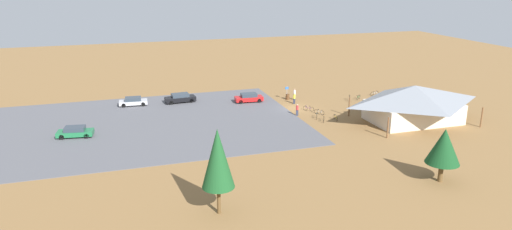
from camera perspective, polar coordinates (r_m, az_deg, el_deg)
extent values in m
plane|color=olive|center=(71.48, 4.76, 0.81)|extent=(160.00, 160.00, 0.00)
cube|color=#56565B|center=(65.37, -13.93, -1.16)|extent=(43.52, 30.04, 0.05)
cube|color=beige|center=(68.16, 18.54, 0.36)|extent=(11.74, 7.32, 2.73)
pyramid|color=gray|center=(67.52, 18.74, 2.44)|extent=(14.76, 10.35, 2.38)
cylinder|color=brown|center=(76.19, 20.76, 1.82)|extent=(0.20, 0.20, 2.73)
cylinder|color=brown|center=(68.38, 11.26, 0.98)|extent=(0.20, 0.20, 2.73)
cylinder|color=brown|center=(69.04, 25.75, -0.25)|extent=(0.20, 0.20, 2.73)
cylinder|color=brown|center=(60.32, 15.74, -1.49)|extent=(0.20, 0.20, 2.73)
cylinder|color=brown|center=(76.37, 3.86, 2.22)|extent=(0.60, 0.60, 0.90)
cylinder|color=#99999E|center=(76.21, 3.77, 2.70)|extent=(0.08, 0.08, 2.20)
cube|color=#1959B2|center=(76.02, 3.78, 3.29)|extent=(0.56, 0.04, 0.40)
cylinder|color=brown|center=(40.54, -4.54, -10.27)|extent=(0.32, 0.32, 2.48)
cone|color=#194C23|center=(38.95, -4.67, -5.27)|extent=(2.78, 2.78, 5.16)
cylinder|color=brown|center=(49.78, 21.54, -6.48)|extent=(0.47, 0.47, 1.94)
cone|color=#14421E|center=(48.82, 21.88, -3.53)|extent=(3.30, 3.30, 3.51)
torus|color=black|center=(65.04, 8.23, -0.59)|extent=(0.38, 0.69, 0.76)
torus|color=black|center=(65.99, 8.26, -0.34)|extent=(0.38, 0.69, 0.76)
cylinder|color=orange|center=(65.48, 8.25, -0.36)|extent=(0.45, 0.83, 0.04)
cylinder|color=orange|center=(65.29, 8.25, -0.34)|extent=(0.04, 0.04, 0.40)
cube|color=black|center=(65.23, 8.26, -0.18)|extent=(0.16, 0.21, 0.05)
cylinder|color=orange|center=(65.82, 8.26, -0.16)|extent=(0.04, 0.04, 0.50)
cylinder|color=black|center=(65.75, 8.27, 0.05)|extent=(0.44, 0.25, 0.03)
torus|color=black|center=(68.91, 7.33, 0.40)|extent=(0.42, 0.56, 0.67)
torus|color=black|center=(68.46, 8.05, 0.26)|extent=(0.42, 0.56, 0.67)
cylinder|color=#B7B7BC|center=(68.65, 7.69, 0.42)|extent=(0.56, 0.76, 0.04)
cylinder|color=#B7B7BC|center=(68.71, 7.57, 0.51)|extent=(0.04, 0.04, 0.38)
cube|color=black|center=(68.66, 7.57, 0.66)|extent=(0.18, 0.21, 0.05)
cylinder|color=#B7B7BC|center=(68.44, 7.99, 0.44)|extent=(0.04, 0.04, 0.40)
cylinder|color=black|center=(68.39, 7.99, 0.60)|extent=(0.41, 0.31, 0.03)
torus|color=black|center=(70.07, 6.81, 0.71)|extent=(0.49, 0.54, 0.69)
torus|color=black|center=(70.47, 6.02, 0.83)|extent=(0.49, 0.54, 0.69)
cylinder|color=#722D9E|center=(70.24, 6.41, 0.86)|extent=(0.68, 0.75, 0.04)
cylinder|color=#722D9E|center=(70.14, 6.56, 0.91)|extent=(0.04, 0.04, 0.40)
cube|color=black|center=(70.09, 6.56, 1.06)|extent=(0.19, 0.20, 0.05)
cylinder|color=#722D9E|center=(70.37, 6.10, 1.00)|extent=(0.04, 0.04, 0.47)
cylinder|color=black|center=(70.31, 6.11, 1.18)|extent=(0.38, 0.35, 0.03)
torus|color=black|center=(78.56, 12.47, 2.19)|extent=(0.51, 0.48, 0.66)
torus|color=black|center=(77.58, 12.23, 2.02)|extent=(0.51, 0.48, 0.66)
cylinder|color=#1E7F38|center=(78.04, 12.36, 2.18)|extent=(0.73, 0.69, 0.04)
cylinder|color=#1E7F38|center=(78.20, 12.40, 2.26)|extent=(0.04, 0.04, 0.36)
cube|color=black|center=(78.15, 12.41, 2.39)|extent=(0.20, 0.19, 0.05)
cylinder|color=#1E7F38|center=(77.63, 12.27, 2.18)|extent=(0.04, 0.04, 0.40)
cylinder|color=black|center=(77.58, 12.28, 2.32)|extent=(0.35, 0.37, 0.03)
torus|color=black|center=(80.83, 13.94, 2.50)|extent=(0.68, 0.14, 0.68)
torus|color=black|center=(81.48, 14.50, 2.57)|extent=(0.68, 0.14, 0.68)
cylinder|color=silver|center=(81.13, 14.22, 2.61)|extent=(0.95, 0.17, 0.04)
cylinder|color=silver|center=(80.99, 14.13, 2.65)|extent=(0.04, 0.04, 0.37)
cube|color=black|center=(80.95, 14.14, 2.77)|extent=(0.21, 0.11, 0.05)
cylinder|color=silver|center=(81.37, 14.46, 2.71)|extent=(0.04, 0.04, 0.43)
cylinder|color=black|center=(81.32, 14.47, 2.86)|extent=(0.10, 0.48, 0.03)
torus|color=black|center=(67.31, 7.41, 0.03)|extent=(0.35, 0.68, 0.73)
torus|color=black|center=(66.35, 7.40, -0.22)|extent=(0.35, 0.68, 0.73)
cylinder|color=#197A7F|center=(66.79, 7.41, 0.01)|extent=(0.42, 0.85, 0.04)
cylinder|color=#197A7F|center=(66.94, 7.41, 0.12)|extent=(0.04, 0.04, 0.41)
cube|color=black|center=(66.88, 7.42, 0.29)|extent=(0.16, 0.22, 0.05)
cylinder|color=#197A7F|center=(66.38, 7.41, 0.00)|extent=(0.04, 0.04, 0.48)
cylinder|color=black|center=(66.31, 7.41, 0.20)|extent=(0.45, 0.23, 0.03)
torus|color=black|center=(77.60, 11.29, 2.11)|extent=(0.39, 0.68, 0.75)
torus|color=black|center=(76.54, 11.29, 1.91)|extent=(0.39, 0.68, 0.75)
cylinder|color=black|center=(77.03, 11.29, 2.10)|extent=(0.51, 0.90, 0.04)
cylinder|color=black|center=(77.20, 11.30, 2.22)|extent=(0.04, 0.04, 0.48)
cube|color=black|center=(77.14, 11.31, 2.39)|extent=(0.17, 0.21, 0.05)
cylinder|color=black|center=(76.58, 11.30, 2.11)|extent=(0.04, 0.04, 0.50)
cylinder|color=black|center=(76.52, 11.31, 2.29)|extent=(0.44, 0.26, 0.03)
torus|color=black|center=(66.83, 9.46, -0.22)|extent=(0.09, 0.66, 0.66)
torus|color=black|center=(65.95, 9.79, -0.47)|extent=(0.09, 0.66, 0.66)
cylinder|color=yellow|center=(66.36, 9.63, -0.25)|extent=(0.10, 0.92, 0.04)
cylinder|color=yellow|center=(66.49, 9.57, -0.13)|extent=(0.04, 0.04, 0.42)
cube|color=black|center=(66.43, 9.58, 0.05)|extent=(0.09, 0.21, 0.05)
cylinder|color=yellow|center=(65.97, 9.77, -0.25)|extent=(0.04, 0.04, 0.47)
cylinder|color=black|center=(65.90, 9.78, -0.05)|extent=(0.48, 0.07, 0.03)
cube|color=black|center=(75.24, -9.19, 1.95)|extent=(4.87, 2.22, 0.69)
cube|color=#2D3842|center=(75.09, -9.21, 2.40)|extent=(2.77, 1.84, 0.52)
cylinder|color=black|center=(74.21, -10.25, 1.49)|extent=(0.65, 0.27, 0.64)
cylinder|color=black|center=(75.76, -10.51, 1.79)|extent=(0.65, 0.27, 0.64)
cylinder|color=black|center=(74.89, -7.84, 1.75)|extent=(0.65, 0.27, 0.64)
cylinder|color=black|center=(76.43, -8.15, 2.04)|extent=(0.65, 0.27, 0.64)
cube|color=#BCBCC1|center=(75.02, -14.69, 1.51)|extent=(4.37, 2.18, 0.55)
cube|color=#2D3842|center=(74.89, -14.72, 1.91)|extent=(2.49, 1.83, 0.52)
cylinder|color=black|center=(74.31, -15.80, 1.14)|extent=(0.65, 0.26, 0.64)
cylinder|color=black|center=(75.93, -15.77, 1.47)|extent=(0.65, 0.26, 0.64)
cylinder|color=black|center=(74.24, -13.58, 1.29)|extent=(0.65, 0.26, 0.64)
cylinder|color=black|center=(75.86, -13.59, 1.62)|extent=(0.65, 0.26, 0.64)
cube|color=#1E6B3D|center=(62.81, -21.12, -2.04)|extent=(4.55, 2.50, 0.59)
cube|color=#2D3842|center=(62.64, -21.17, -1.56)|extent=(2.64, 1.99, 0.53)
cylinder|color=black|center=(62.45, -22.56, -2.50)|extent=(0.67, 0.31, 0.64)
cylinder|color=black|center=(63.96, -22.24, -2.02)|extent=(0.67, 0.31, 0.64)
cylinder|color=black|center=(61.80, -19.92, -2.41)|extent=(0.67, 0.31, 0.64)
cylinder|color=black|center=(63.33, -19.66, -1.92)|extent=(0.67, 0.31, 0.64)
cube|color=red|center=(74.56, -0.87, 2.01)|extent=(4.49, 2.06, 0.64)
cube|color=#2D3842|center=(74.41, -0.88, 2.45)|extent=(2.55, 1.73, 0.54)
cylinder|color=black|center=(73.54, -1.86, 1.62)|extent=(0.65, 0.26, 0.64)
cylinder|color=black|center=(75.04, -2.13, 1.93)|extent=(0.65, 0.26, 0.64)
cylinder|color=black|center=(74.22, 0.39, 1.77)|extent=(0.65, 0.26, 0.64)
cylinder|color=black|center=(75.70, 0.09, 2.07)|extent=(0.65, 0.26, 0.64)
cube|color=#2D3347|center=(67.77, 5.02, 0.28)|extent=(0.37, 0.32, 0.86)
cylinder|color=red|center=(67.56, 5.04, 0.88)|extent=(0.36, 0.36, 0.61)
sphere|color=tan|center=(67.44, 5.05, 1.23)|extent=(0.24, 0.24, 0.24)
cube|color=#2D3347|center=(76.23, 4.69, 2.18)|extent=(0.39, 0.34, 0.90)
cylinder|color=silver|center=(76.04, 4.71, 2.76)|extent=(0.36, 0.36, 0.69)
sphere|color=tan|center=(75.92, 4.72, 3.10)|extent=(0.24, 0.24, 0.24)
cube|color=#2D3347|center=(73.91, 4.67, 1.69)|extent=(0.39, 0.40, 0.84)
cylinder|color=yellow|center=(73.72, 4.68, 2.24)|extent=(0.36, 0.36, 0.65)
sphere|color=tan|center=(73.61, 4.69, 2.58)|extent=(0.24, 0.24, 0.24)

